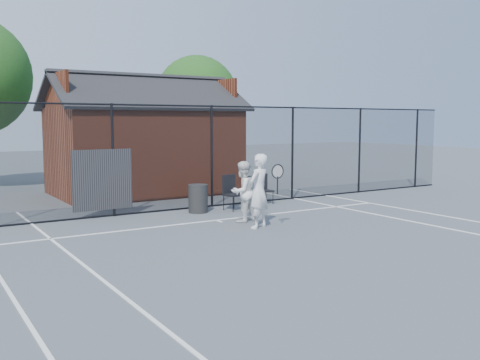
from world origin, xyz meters
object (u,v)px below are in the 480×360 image
clubhouse (144,148)px  waste_bin (198,199)px  chair_left (234,193)px  player_back (243,192)px  player_front (259,191)px  chair_right (265,189)px

clubhouse → waste_bin: clubhouse is taller
clubhouse → chair_left: size_ratio=6.56×
clubhouse → chair_left: clubhouse is taller
waste_bin → chair_left: bearing=-11.4°
player_back → player_front: bearing=-97.1°
player_front → chair_right: (2.26, 2.99, -0.44)m
player_back → waste_bin: 1.88m
chair_left → waste_bin: chair_left is taller
player_front → chair_right: player_front is taller
chair_right → player_front: bearing=-128.6°
player_front → chair_left: bearing=71.6°
clubhouse → waste_bin: 4.86m
player_back → chair_right: player_back is taller
player_back → clubhouse: bearing=89.9°
chair_right → waste_bin: bearing=-174.7°
clubhouse → chair_right: 5.03m
player_back → waste_bin: (-0.31, 1.82, -0.38)m
clubhouse → chair_right: size_ratio=7.23×
player_front → chair_right: 3.77m
player_front → waste_bin: player_front is taller
chair_left → waste_bin: bearing=157.6°
player_back → waste_bin: bearing=99.8°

